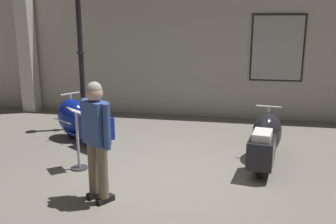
% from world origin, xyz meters
% --- Properties ---
extents(ground_plane, '(60.00, 60.00, 0.00)m').
position_xyz_m(ground_plane, '(0.00, 0.00, 0.00)').
color(ground_plane, slate).
extents(showroom_back_wall, '(18.00, 0.63, 3.49)m').
position_xyz_m(showroom_back_wall, '(-0.15, 3.97, 1.75)').
color(showroom_back_wall, '#ADA89E').
rests_on(showroom_back_wall, ground).
extents(scooter_0, '(1.56, 1.24, 0.96)m').
position_xyz_m(scooter_0, '(-2.22, 1.42, 0.44)').
color(scooter_0, black).
rests_on(scooter_0, ground).
extents(scooter_1, '(0.69, 1.62, 0.96)m').
position_xyz_m(scooter_1, '(1.41, 0.87, 0.44)').
color(scooter_1, black).
rests_on(scooter_1, ground).
extents(lamppost, '(0.28, 0.28, 3.21)m').
position_xyz_m(lamppost, '(-2.49, 2.29, 1.63)').
color(lamppost, black).
rests_on(lamppost, ground).
extents(visitor_0, '(0.48, 0.40, 1.65)m').
position_xyz_m(visitor_0, '(-0.90, -0.96, 0.96)').
color(visitor_0, black).
rests_on(visitor_0, ground).
extents(info_stanchion, '(0.38, 0.39, 1.04)m').
position_xyz_m(info_stanchion, '(-1.64, 0.04, 0.43)').
color(info_stanchion, '#333338').
rests_on(info_stanchion, ground).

